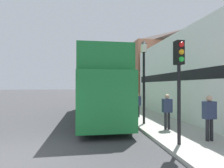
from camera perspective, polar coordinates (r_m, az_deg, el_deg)
name	(u,v)px	position (r m, az deg, el deg)	size (l,w,h in m)	color
ground_plane	(68,100)	(26.93, -14.23, -5.21)	(144.00, 144.00, 0.00)	#3D3D3F
sidewalk	(113,101)	(24.24, 0.49, -5.59)	(2.95, 108.00, 0.14)	#ADAAA3
pub_white_frontage	(220,77)	(13.24, 31.79, 1.90)	(6.01, 13.85, 5.53)	white
brick_terrace_rear	(138,69)	(27.99, 8.58, 4.75)	(6.00, 17.95, 9.55)	#9E664C
tour_bus	(99,91)	(12.19, -4.37, -2.24)	(2.78, 10.48, 4.08)	#1E7A38
parked_car_ahead_of_bus	(97,99)	(19.77, -4.82, -5.02)	(1.93, 4.04, 1.40)	silver
pedestrian_nearest	(209,113)	(7.62, 29.17, -8.39)	(0.45, 0.25, 1.72)	#232328
pedestrian_second	(167,108)	(8.81, 17.55, -7.52)	(0.44, 0.24, 1.67)	#232328
pedestrian_third	(138,102)	(11.82, 8.37, -6.00)	(0.42, 0.23, 1.58)	#232328
traffic_signal	(179,68)	(6.66, 21.10, 4.80)	(0.28, 0.42, 3.68)	black
lamp_post_nearest	(144,66)	(9.78, 10.36, 5.85)	(0.35, 0.35, 4.58)	black
lamp_post_second	(114,73)	(19.05, 0.63, 3.70)	(0.35, 0.35, 5.09)	black
lamp_post_third	(104,77)	(28.51, -2.68, 2.40)	(0.35, 0.35, 5.16)	black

